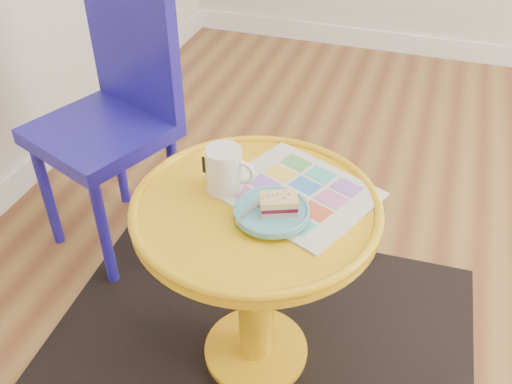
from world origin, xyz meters
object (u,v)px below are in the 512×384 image
(mug, at_px, (225,169))
(side_table, at_px, (256,253))
(plate, at_px, (272,212))
(newspaper, at_px, (297,192))
(chair, at_px, (115,109))

(mug, bearing_deg, side_table, -16.63)
(mug, bearing_deg, plate, -22.29)
(side_table, relative_size, newspaper, 1.75)
(side_table, bearing_deg, plate, -35.68)
(newspaper, bearing_deg, mug, -143.32)
(newspaper, height_order, plate, plate)
(newspaper, distance_m, plate, 0.12)
(plate, bearing_deg, chair, 146.89)
(chair, bearing_deg, side_table, -11.25)
(mug, height_order, plate, mug)
(side_table, xyz_separation_m, plate, (0.05, -0.04, 0.19))
(plate, bearing_deg, newspaper, 73.47)
(chair, xyz_separation_m, plate, (0.69, -0.45, 0.08))
(mug, relative_size, plate, 0.72)
(chair, distance_m, plate, 0.83)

